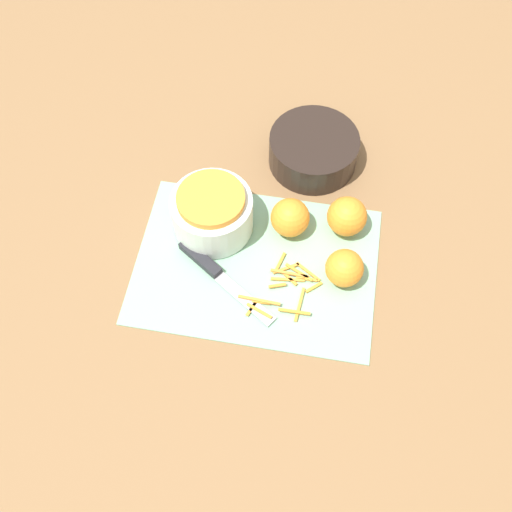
# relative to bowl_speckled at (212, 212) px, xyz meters

# --- Properties ---
(ground_plane) EXTENTS (4.00, 4.00, 0.00)m
(ground_plane) POSITION_rel_bowl_speckled_xyz_m (0.09, -0.07, -0.05)
(ground_plane) COLOR olive
(cutting_board) EXTENTS (0.43, 0.31, 0.01)m
(cutting_board) POSITION_rel_bowl_speckled_xyz_m (0.09, -0.07, -0.05)
(cutting_board) COLOR #84B793
(cutting_board) RESTS_ON ground_plane
(bowl_speckled) EXTENTS (0.15, 0.15, 0.09)m
(bowl_speckled) POSITION_rel_bowl_speckled_xyz_m (0.00, 0.00, 0.00)
(bowl_speckled) COLOR silver
(bowl_speckled) RESTS_ON cutting_board
(bowl_dark) EXTENTS (0.17, 0.17, 0.07)m
(bowl_dark) POSITION_rel_bowl_speckled_xyz_m (0.16, 0.19, -0.02)
(bowl_dark) COLOR black
(bowl_dark) RESTS_ON ground_plane
(knife) EXTENTS (0.20, 0.14, 0.02)m
(knife) POSITION_rel_bowl_speckled_xyz_m (0.01, -0.09, -0.04)
(knife) COLOR #232328
(knife) RESTS_ON cutting_board
(orange_left) EXTENTS (0.07, 0.07, 0.07)m
(orange_left) POSITION_rel_bowl_speckled_xyz_m (0.24, 0.04, -0.01)
(orange_left) COLOR orange
(orange_left) RESTS_ON cutting_board
(orange_right) EXTENTS (0.07, 0.07, 0.07)m
(orange_right) POSITION_rel_bowl_speckled_xyz_m (0.14, 0.02, -0.01)
(orange_right) COLOR orange
(orange_right) RESTS_ON cutting_board
(orange_back) EXTENTS (0.07, 0.07, 0.07)m
(orange_back) POSITION_rel_bowl_speckled_xyz_m (0.25, -0.07, -0.01)
(orange_back) COLOR orange
(orange_back) RESTS_ON cutting_board
(peel_pile) EXTENTS (0.14, 0.14, 0.01)m
(peel_pile) POSITION_rel_bowl_speckled_xyz_m (0.15, -0.11, -0.04)
(peel_pile) COLOR orange
(peel_pile) RESTS_ON cutting_board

